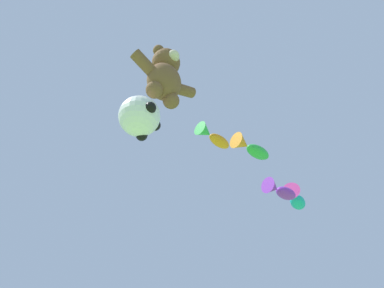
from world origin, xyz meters
The scene contains 6 objects.
teddy_bear_kite centered at (0.79, 4.22, 8.21)m, with size 2.18×0.96×2.21m.
soccer_ball_kite centered at (0.34, 4.44, 6.40)m, with size 1.10×1.09×1.01m.
fish_kite_tangerine centered at (3.77, 5.36, 8.44)m, with size 1.51×0.57×0.55m.
fish_kite_emerald centered at (6.21, 5.53, 9.37)m, with size 1.95×0.79×0.73m.
fish_kite_violet centered at (8.71, 6.04, 8.54)m, with size 1.84×0.86×0.77m.
fish_kite_teal centered at (10.65, 6.38, 9.04)m, with size 2.07×1.39×0.90m.
Camera 1 is at (-2.01, -0.12, 1.24)m, focal length 28.00 mm.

